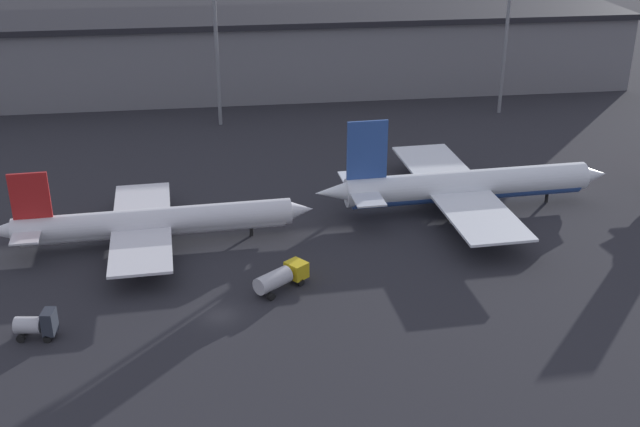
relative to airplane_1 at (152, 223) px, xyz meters
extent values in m
plane|color=#26262B|center=(8.51, -19.75, -3.14)|extent=(600.00, 600.00, 0.00)
cube|color=slate|center=(8.51, 73.34, 4.69)|extent=(183.59, 21.56, 15.67)
cube|color=black|center=(8.51, 73.34, 13.13)|extent=(183.59, 23.56, 1.20)
cylinder|color=silver|center=(0.50, 0.03, 0.20)|extent=(36.82, 5.33, 3.52)
cylinder|color=silver|center=(0.50, 0.03, -0.41)|extent=(34.96, 4.72, 2.99)
cone|color=silver|center=(19.88, 0.99, 0.20)|extent=(4.39, 3.55, 3.34)
cone|color=silver|center=(-19.05, -0.95, 0.47)|extent=(5.42, 3.25, 2.99)
cube|color=red|center=(-14.89, -0.74, 5.09)|extent=(4.94, 0.64, 6.26)
cube|color=silver|center=(-15.62, -0.78, 0.73)|extent=(4.02, 10.38, 0.24)
cube|color=silver|center=(-1.33, -0.07, -0.24)|extent=(9.14, 28.73, 0.36)
cylinder|color=gray|center=(-0.62, 7.93, -1.46)|extent=(3.96, 2.13, 1.94)
cylinder|color=gray|center=(0.17, -7.95, -1.46)|extent=(3.96, 2.13, 1.94)
cylinder|color=black|center=(13.33, 0.66, -2.35)|extent=(0.50, 0.50, 1.58)
cylinder|color=black|center=(-1.40, 1.34, -2.35)|extent=(0.50, 0.50, 1.58)
cylinder|color=black|center=(-1.26, -1.47, -2.35)|extent=(0.50, 0.50, 1.58)
cylinder|color=white|center=(45.49, 5.47, 0.79)|extent=(36.74, 5.95, 4.14)
cylinder|color=#2D519E|center=(45.49, 5.47, 0.07)|extent=(34.88, 5.24, 3.52)
cone|color=white|center=(65.00, 6.43, 0.79)|extent=(5.16, 4.17, 3.93)
cone|color=white|center=(25.78, 4.49, 1.10)|extent=(6.37, 3.82, 3.52)
cube|color=#2D519E|center=(30.15, 4.70, 7.13)|extent=(5.81, 0.69, 8.55)
cube|color=white|center=(29.41, 4.67, 1.41)|extent=(4.79, 13.50, 0.24)
cube|color=white|center=(43.66, 5.38, 0.27)|extent=(10.93, 37.37, 0.36)
cylinder|color=gray|center=(44.25, 15.77, -1.12)|extent=(4.66, 2.50, 2.28)
cylinder|color=gray|center=(45.27, -4.91, -1.12)|extent=(4.66, 2.50, 2.28)
cylinder|color=black|center=(58.28, 6.10, -2.21)|extent=(0.50, 0.50, 1.86)
cylinder|color=black|center=(43.58, 7.03, -2.21)|extent=(0.50, 0.50, 1.86)
cylinder|color=black|center=(43.75, 3.72, -2.21)|extent=(0.50, 0.50, 1.86)
cube|color=gold|center=(18.07, -13.15, -1.41)|extent=(3.15, 3.21, 2.02)
cylinder|color=#B7B7BC|center=(14.97, -15.56, -1.35)|extent=(4.99, 4.55, 2.13)
cylinder|color=black|center=(17.27, -12.62, -2.69)|extent=(1.08, 1.03, 0.90)
cylinder|color=black|center=(18.39, -14.05, -2.69)|extent=(1.08, 1.03, 0.90)
cylinder|color=black|center=(13.48, -15.58, -2.69)|extent=(1.08, 1.03, 0.90)
cylinder|color=black|center=(14.60, -17.01, -2.69)|extent=(1.08, 1.03, 0.90)
cube|color=#282D38|center=(-9.86, -21.89, -1.07)|extent=(1.54, 2.23, 2.70)
cylinder|color=#B7B7BC|center=(-12.19, -21.56, -1.49)|extent=(3.03, 2.24, 1.86)
cylinder|color=black|center=(-9.93, -21.10, -2.69)|extent=(0.96, 0.64, 0.90)
cylinder|color=black|center=(-10.15, -22.63, -2.69)|extent=(0.96, 0.64, 0.90)
cylinder|color=black|center=(-12.79, -20.69, -2.69)|extent=(0.96, 0.64, 0.90)
cylinder|color=black|center=(-13.01, -22.23, -2.69)|extent=(0.96, 0.64, 0.90)
cylinder|color=slate|center=(10.35, 50.86, 9.90)|extent=(0.70, 0.70, 26.09)
cylinder|color=slate|center=(66.57, 50.86, 8.74)|extent=(0.70, 0.70, 23.77)
camera|label=1|loc=(9.04, -99.33, 45.56)|focal=45.00mm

